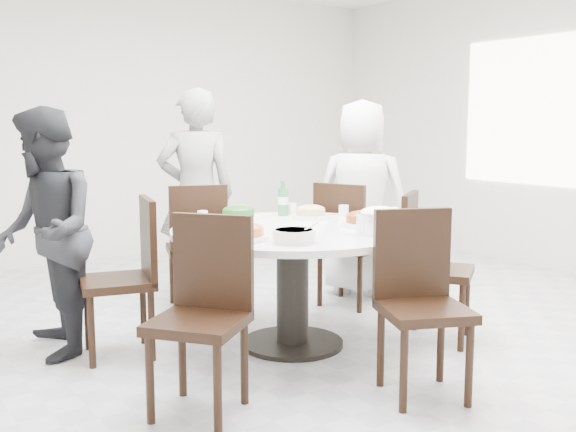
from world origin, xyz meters
TOP-DOWN VIEW (x-y plane):
  - floor at (0.00, 0.00)m, footprint 6.00×6.00m
  - wall_back at (0.00, 3.00)m, footprint 6.00×0.01m
  - wall_right at (3.00, 0.00)m, footprint 0.01×6.00m
  - window at (2.98, 0.00)m, footprint 0.04×2.20m
  - dining_table at (-0.30, -0.33)m, footprint 1.50×1.50m
  - chair_ne at (0.63, 0.21)m, footprint 0.55×0.55m
  - chair_n at (-0.38, 0.80)m, footprint 0.54×0.54m
  - chair_nw at (-1.26, 0.12)m, footprint 0.51×0.51m
  - chair_sw at (-1.24, -0.89)m, footprint 0.59×0.59m
  - chair_s at (-0.20, -1.36)m, footprint 0.55×0.55m
  - chair_se at (0.53, -0.78)m, footprint 0.59×0.59m
  - diner_right at (0.91, 0.41)m, footprint 0.87×0.92m
  - diner_middle at (-0.23, 1.08)m, footprint 0.71×0.61m
  - diner_left at (-1.60, 0.37)m, footprint 0.68×0.81m
  - dish_greens at (-0.38, 0.17)m, footprint 0.28×0.28m
  - dish_pale at (0.04, -0.06)m, footprint 0.25×0.25m
  - dish_orange at (-0.72, -0.16)m, footprint 0.26×0.26m
  - dish_redbrown at (0.12, -0.53)m, footprint 0.30×0.30m
  - dish_tofu at (-0.76, -0.51)m, footprint 0.29×0.29m
  - rice_bowl at (0.01, -0.78)m, footprint 0.28×0.28m
  - soup_bowl at (-0.58, -0.74)m, footprint 0.23×0.23m
  - beverage_bottle at (-0.03, 0.17)m, footprint 0.07×0.07m
  - tea_cups at (-0.29, 0.30)m, footprint 0.07×0.07m
  - chopsticks at (-0.27, 0.30)m, footprint 0.24×0.04m

SIDE VIEW (x-z plane):
  - floor at x=0.00m, z-range -0.01..0.01m
  - dining_table at x=-0.30m, z-range 0.00..0.75m
  - chair_ne at x=0.63m, z-range 0.00..0.95m
  - chair_n at x=-0.38m, z-range 0.00..0.95m
  - chair_nw at x=-1.26m, z-range 0.00..0.95m
  - chair_sw at x=-1.24m, z-range 0.00..0.95m
  - chair_s at x=-0.20m, z-range 0.00..0.95m
  - chair_se at x=0.53m, z-range 0.00..0.95m
  - diner_left at x=-1.60m, z-range 0.00..1.49m
  - chopsticks at x=-0.27m, z-range 0.75..0.76m
  - dish_pale at x=0.04m, z-range 0.75..0.82m
  - dish_orange at x=-0.72m, z-range 0.75..0.82m
  - dish_greens at x=-0.38m, z-range 0.75..0.82m
  - soup_bowl at x=-0.58m, z-range 0.75..0.82m
  - dish_redbrown at x=0.12m, z-range 0.75..0.82m
  - dish_tofu at x=-0.76m, z-range 0.75..0.83m
  - diner_right at x=0.91m, z-range 0.00..1.58m
  - tea_cups at x=-0.29m, z-range 0.75..0.83m
  - rice_bowl at x=0.01m, z-range 0.75..0.87m
  - diner_middle at x=-0.23m, z-range 0.00..1.66m
  - beverage_bottle at x=-0.03m, z-range 0.75..0.99m
  - wall_back at x=0.00m, z-range 0.00..2.80m
  - wall_right at x=3.00m, z-range 0.00..2.80m
  - window at x=2.98m, z-range 0.80..2.20m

